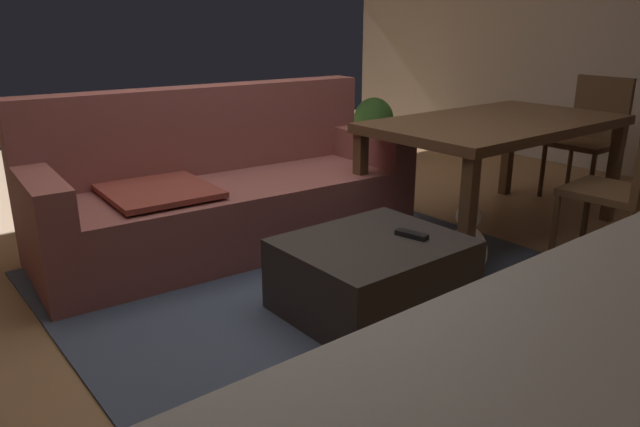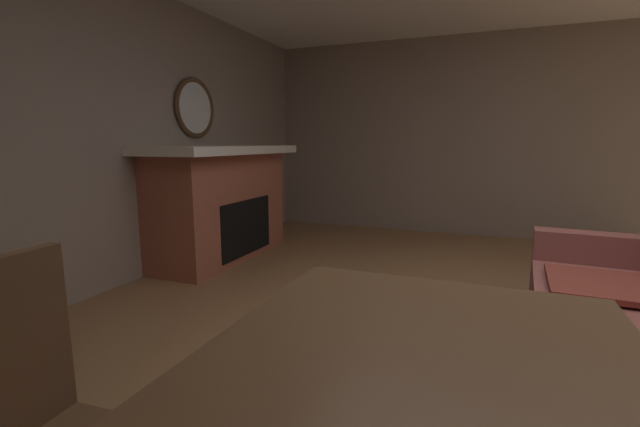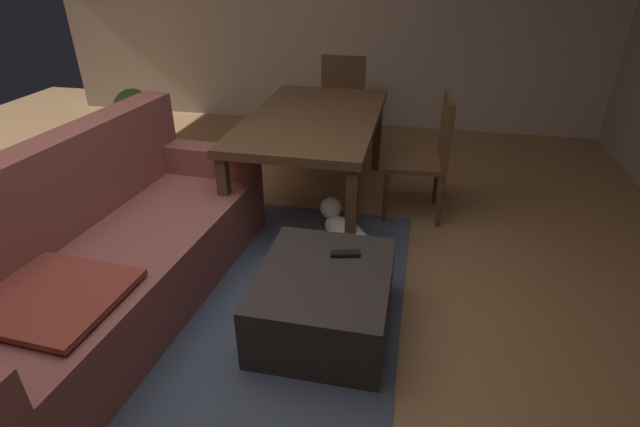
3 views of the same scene
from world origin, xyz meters
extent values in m
plane|color=olive|center=(0.00, 0.00, 0.00)|extent=(9.00, 9.00, 0.00)
cube|color=#B2A59B|center=(3.75, 0.00, 1.27)|extent=(0.12, 6.62, 2.55)
cube|color=#3D475B|center=(0.11, -0.10, 0.01)|extent=(2.60, 2.00, 0.01)
cube|color=#8C4C47|center=(0.02, 0.49, 0.21)|extent=(2.33, 1.02, 0.42)
cube|color=#8C4C47|center=(0.04, 0.82, 0.69)|extent=(2.28, 0.36, 0.54)
cube|color=#8C4C47|center=(1.06, 0.41, 0.52)|extent=(0.24, 0.87, 0.20)
cube|color=brown|center=(-0.44, 0.52, 0.45)|extent=(0.60, 0.76, 0.03)
cube|color=#2D2826|center=(0.11, -0.68, 0.18)|extent=(0.81, 0.68, 0.36)
cube|color=black|center=(0.29, -0.76, 0.38)|extent=(0.08, 0.17, 0.02)
cube|color=#513823|center=(1.55, -0.30, 0.71)|extent=(1.71, 0.96, 0.06)
cube|color=#513823|center=(0.76, 0.12, 0.34)|extent=(0.07, 0.07, 0.68)
cube|color=#513823|center=(2.35, 0.12, 0.34)|extent=(0.07, 0.07, 0.68)
cube|color=#513823|center=(0.76, -0.72, 0.34)|extent=(0.07, 0.07, 0.68)
cube|color=#513823|center=(2.35, -0.72, 0.34)|extent=(0.07, 0.07, 0.68)
cube|color=#513823|center=(2.71, -0.30, 0.43)|extent=(0.44, 0.44, 0.04)
cube|color=#513823|center=(2.91, -0.30, 0.69)|extent=(0.04, 0.44, 0.48)
cylinder|color=#513823|center=(2.51, -0.50, 0.21)|extent=(0.04, 0.04, 0.41)
cylinder|color=#513823|center=(2.51, -0.10, 0.21)|extent=(0.04, 0.04, 0.41)
cylinder|color=#513823|center=(2.91, -0.50, 0.21)|extent=(0.04, 0.04, 0.41)
cylinder|color=#513823|center=(2.91, -0.10, 0.21)|extent=(0.04, 0.04, 0.41)
cube|color=#513823|center=(1.55, -1.08, 0.43)|extent=(0.47, 0.47, 0.04)
cube|color=#513823|center=(1.57, -1.28, 0.69)|extent=(0.44, 0.07, 0.48)
cylinder|color=#513823|center=(1.34, -0.90, 0.21)|extent=(0.04, 0.04, 0.41)
cylinder|color=#513823|center=(1.74, -0.87, 0.21)|extent=(0.04, 0.04, 0.41)
cylinder|color=#513823|center=(1.37, -1.30, 0.21)|extent=(0.04, 0.04, 0.41)
cylinder|color=#513823|center=(1.77, -1.27, 0.21)|extent=(0.04, 0.04, 0.41)
cylinder|color=brown|center=(2.52, 1.84, 0.10)|extent=(0.19, 0.19, 0.20)
ellipsoid|color=#387233|center=(2.52, 1.84, 0.37)|extent=(0.41, 0.41, 0.45)
ellipsoid|color=silver|center=(0.82, -0.70, 0.15)|extent=(0.54, 0.50, 0.20)
sphere|color=silver|center=(1.01, -0.55, 0.26)|extent=(0.15, 0.15, 0.15)
camera|label=1|loc=(-1.71, -2.56, 1.35)|focal=33.30mm
camera|label=2|loc=(2.14, -0.20, 1.20)|focal=23.73mm
camera|label=3|loc=(-1.85, -1.08, 1.81)|focal=26.64mm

